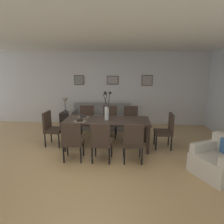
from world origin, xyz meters
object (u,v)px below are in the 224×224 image
(dining_chair_far_right, at_px, (110,120))
(bowl_near_left, at_px, (80,120))
(side_table, at_px, (66,120))
(framed_picture_center, at_px, (113,80))
(sofa, at_px, (101,119))
(dining_chair_mid_right, at_px, (131,120))
(dining_chair_far_left, at_px, (101,140))
(table_lamp, at_px, (65,102))
(armchair, at_px, (220,161))
(dining_chair_near_left, at_px, (73,139))
(dining_table, at_px, (107,122))
(dining_chair_head_east, at_px, (166,129))
(framed_picture_left, at_px, (79,80))
(dining_chair_mid_left, at_px, (133,141))
(framed_picture_right, at_px, (147,80))
(centerpiece_vase, at_px, (107,109))
(dining_chair_near_right, at_px, (87,120))
(dining_chair_head_west, at_px, (51,127))
(bowl_near_right, at_px, (83,116))

(dining_chair_far_right, height_order, bowl_near_left, dining_chair_far_right)
(side_table, relative_size, framed_picture_center, 1.27)
(sofa, bearing_deg, dining_chair_mid_right, -41.56)
(dining_chair_far_left, xyz_separation_m, sofa, (-0.33, 2.62, -0.23))
(dining_chair_far_left, relative_size, dining_chair_far_right, 1.00)
(dining_chair_far_right, xyz_separation_m, table_lamp, (-1.61, 0.81, 0.38))
(sofa, xyz_separation_m, armchair, (2.69, -3.00, 0.01))
(bowl_near_left, bearing_deg, framed_picture_center, 74.71)
(dining_chair_near_left, relative_size, table_lamp, 1.80)
(dining_table, height_order, dining_chair_head_east, dining_chair_head_east)
(framed_picture_left, bearing_deg, dining_chair_near_left, -80.10)
(dining_chair_near_left, xyz_separation_m, table_lamp, (-0.93, 2.55, 0.38))
(dining_chair_far_right, xyz_separation_m, dining_chair_mid_left, (0.65, -1.72, 0.00))
(framed_picture_center, distance_m, framed_picture_right, 1.22)
(dining_chair_near_left, xyz_separation_m, framed_picture_left, (-0.54, 3.09, 1.09))
(side_table, distance_m, framed_picture_left, 1.50)
(armchair, bearing_deg, centerpiece_vase, 151.43)
(sofa, bearing_deg, framed_picture_right, 17.01)
(dining_chair_far_left, bearing_deg, dining_chair_near_right, 111.01)
(armchair, bearing_deg, dining_chair_head_west, 161.42)
(dining_chair_head_west, relative_size, armchair, 0.85)
(dining_table, distance_m, framed_picture_right, 2.69)
(dining_chair_near_left, height_order, dining_chair_far_left, same)
(dining_chair_mid_left, height_order, armchair, dining_chair_mid_left)
(dining_chair_head_east, bearing_deg, dining_chair_mid_left, -134.63)
(centerpiece_vase, height_order, bowl_near_left, centerpiece_vase)
(dining_table, relative_size, dining_chair_mid_right, 2.39)
(side_table, bearing_deg, dining_table, -46.15)
(dining_chair_mid_left, height_order, dining_chair_mid_right, same)
(dining_table, height_order, framed_picture_right, framed_picture_right)
(dining_chair_far_right, relative_size, armchair, 0.85)
(centerpiece_vase, bearing_deg, dining_chair_near_left, -127.64)
(centerpiece_vase, distance_m, framed_picture_left, 2.59)
(side_table, height_order, armchair, armchair)
(bowl_near_right, bearing_deg, dining_chair_mid_left, -38.83)
(dining_chair_near_right, xyz_separation_m, dining_chair_mid_right, (1.33, 0.01, 0.00))
(dining_chair_near_left, distance_m, sofa, 2.64)
(dining_chair_mid_left, relative_size, side_table, 1.77)
(sofa, height_order, table_lamp, table_lamp)
(bowl_near_right, bearing_deg, framed_picture_right, 46.99)
(centerpiece_vase, bearing_deg, dining_chair_mid_right, 52.62)
(dining_chair_head_west, bearing_deg, centerpiece_vase, -0.62)
(dining_chair_far_left, relative_size, sofa, 0.45)
(dining_chair_far_left, distance_m, table_lamp, 3.03)
(dining_chair_near_left, relative_size, framed_picture_right, 2.40)
(dining_chair_far_left, xyz_separation_m, framed_picture_left, (-1.18, 3.10, 1.09))
(bowl_near_left, bearing_deg, dining_chair_near_right, 91.73)
(dining_chair_head_west, bearing_deg, framed_picture_center, 55.76)
(framed_picture_left, height_order, framed_picture_center, framed_picture_left)
(dining_table, distance_m, framed_picture_center, 2.40)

